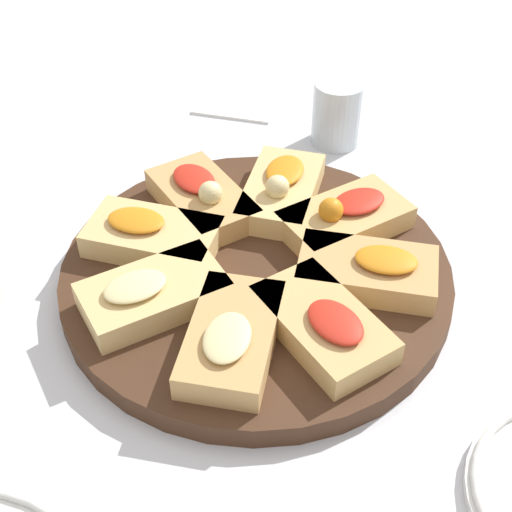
# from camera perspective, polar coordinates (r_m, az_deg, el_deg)

# --- Properties ---
(ground_plane) EXTENTS (3.00, 3.00, 0.00)m
(ground_plane) POSITION_cam_1_polar(r_m,az_deg,el_deg) (0.77, -0.00, -2.19)
(ground_plane) COLOR silver
(serving_board) EXTENTS (0.41, 0.41, 0.03)m
(serving_board) POSITION_cam_1_polar(r_m,az_deg,el_deg) (0.76, -0.00, -1.50)
(serving_board) COLOR #422819
(serving_board) RESTS_ON ground_plane
(focaccia_slice_0) EXTENTS (0.15, 0.10, 0.04)m
(focaccia_slice_0) POSITION_cam_1_polar(r_m,az_deg,el_deg) (0.73, 8.98, -1.13)
(focaccia_slice_0) COLOR tan
(focaccia_slice_0) RESTS_ON serving_board
(focaccia_slice_1) EXTENTS (0.16, 0.14, 0.05)m
(focaccia_slice_1) POSITION_cam_1_polar(r_m,az_deg,el_deg) (0.79, 7.14, 3.05)
(focaccia_slice_1) COLOR tan
(focaccia_slice_1) RESTS_ON serving_board
(focaccia_slice_2) EXTENTS (0.11, 0.15, 0.05)m
(focaccia_slice_2) POSITION_cam_1_polar(r_m,az_deg,el_deg) (0.83, 2.03, 5.28)
(focaccia_slice_2) COLOR #DBB775
(focaccia_slice_2) RESTS_ON serving_board
(focaccia_slice_3) EXTENTS (0.14, 0.16, 0.05)m
(focaccia_slice_3) POSITION_cam_1_polar(r_m,az_deg,el_deg) (0.82, -4.33, 4.69)
(focaccia_slice_3) COLOR tan
(focaccia_slice_3) RESTS_ON serving_board
(focaccia_slice_4) EXTENTS (0.15, 0.11, 0.04)m
(focaccia_slice_4) POSITION_cam_1_polar(r_m,az_deg,el_deg) (0.78, -8.35, 1.65)
(focaccia_slice_4) COLOR #DBB775
(focaccia_slice_4) RESTS_ON serving_board
(focaccia_slice_5) EXTENTS (0.16, 0.14, 0.04)m
(focaccia_slice_5) POSITION_cam_1_polar(r_m,az_deg,el_deg) (0.71, -8.30, -2.98)
(focaccia_slice_5) COLOR #DBB775
(focaccia_slice_5) RESTS_ON serving_board
(focaccia_slice_6) EXTENTS (0.10, 0.15, 0.04)m
(focaccia_slice_6) POSITION_cam_1_polar(r_m,az_deg,el_deg) (0.66, -1.97, -6.52)
(focaccia_slice_6) COLOR tan
(focaccia_slice_6) RESTS_ON serving_board
(focaccia_slice_7) EXTENTS (0.14, 0.16, 0.04)m
(focaccia_slice_7) POSITION_cam_1_polar(r_m,az_deg,el_deg) (0.68, 5.43, -5.44)
(focaccia_slice_7) COLOR tan
(focaccia_slice_7) RESTS_ON serving_board
(water_glass) EXTENTS (0.07, 0.07, 0.09)m
(water_glass) POSITION_cam_1_polar(r_m,az_deg,el_deg) (0.98, 6.53, 11.31)
(water_glass) COLOR silver
(water_glass) RESTS_ON ground_plane
(napkin_stack) EXTENTS (0.14, 0.12, 0.01)m
(napkin_stack) POSITION_cam_1_polar(r_m,az_deg,el_deg) (1.08, -1.42, 12.35)
(napkin_stack) COLOR white
(napkin_stack) RESTS_ON ground_plane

